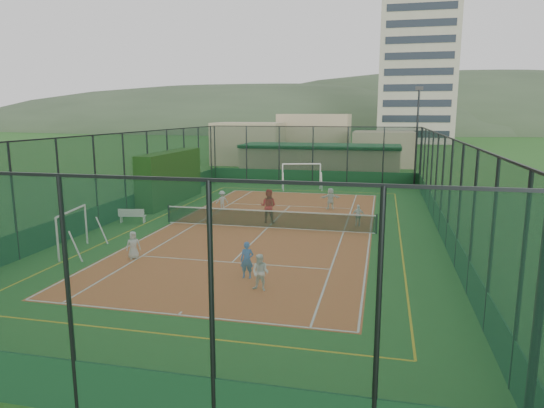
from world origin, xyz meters
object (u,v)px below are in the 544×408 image
at_px(futsal_goal_near, 73,232).
at_px(child_near_mid, 247,260).
at_px(coach, 268,206).
at_px(clubhouse, 320,161).
at_px(floodlight_ne, 417,138).
at_px(white_bench, 133,215).
at_px(child_far_left, 222,200).
at_px(child_near_left, 133,245).
at_px(apartment_tower, 417,69).
at_px(child_far_back, 330,198).
at_px(futsal_goal_far, 301,177).
at_px(child_near_right, 260,273).
at_px(child_far_right, 358,216).

xyz_separation_m(futsal_goal_near, child_near_mid, (8.53, -1.60, -0.24)).
distance_m(child_near_mid, coach, 9.39).
xyz_separation_m(clubhouse, child_near_mid, (1.13, -30.09, -0.87)).
xyz_separation_m(floodlight_ne, white_bench, (-16.40, -17.06, -3.71)).
height_order(child_near_mid, child_far_left, child_near_mid).
distance_m(child_near_left, child_near_mid, 5.55).
xyz_separation_m(clubhouse, child_far_left, (-3.95, -17.98, -0.93)).
height_order(apartment_tower, child_near_left, apartment_tower).
xyz_separation_m(clubhouse, child_far_back, (2.77, -16.05, -0.87)).
bearing_deg(clubhouse, child_far_left, -102.40).
bearing_deg(child_far_back, coach, 39.73).
bearing_deg(futsal_goal_far, floodlight_ne, 0.86).
xyz_separation_m(floodlight_ne, child_near_right, (-6.64, -25.87, -3.46)).
xyz_separation_m(child_far_right, coach, (-5.02, -0.25, 0.36)).
height_order(floodlight_ne, child_far_back, floodlight_ne).
xyz_separation_m(clubhouse, futsal_goal_far, (-0.47, -8.10, -0.54)).
bearing_deg(clubhouse, apartment_tower, 78.69).
height_order(futsal_goal_near, child_near_mid, futsal_goal_near).
height_order(apartment_tower, coach, apartment_tower).
relative_size(futsal_goal_near, child_near_right, 2.23).
bearing_deg(child_near_mid, futsal_goal_far, 91.30).
relative_size(child_near_left, child_far_back, 0.86).
distance_m(child_near_left, coach, 8.98).
xyz_separation_m(futsal_goal_far, child_far_back, (3.24, -7.95, -0.32)).
distance_m(floodlight_ne, child_far_right, 16.02).
relative_size(child_near_right, child_far_right, 1.09).
bearing_deg(white_bench, child_far_right, -2.24).
distance_m(child_near_mid, child_far_left, 13.13).
relative_size(floodlight_ne, apartment_tower, 0.28).
bearing_deg(floodlight_ne, child_near_left, -118.78).
bearing_deg(child_far_left, floodlight_ne, -165.57).
bearing_deg(futsal_goal_near, child_near_right, -116.80).
distance_m(white_bench, child_near_right, 13.15).
height_order(child_far_right, coach, coach).
bearing_deg(child_near_right, futsal_goal_near, 173.61).
bearing_deg(child_far_left, child_near_right, 83.35).
bearing_deg(coach, futsal_goal_near, 50.76).
xyz_separation_m(child_far_left, child_far_back, (6.72, 1.93, 0.06)).
bearing_deg(white_bench, child_near_mid, -51.35).
relative_size(futsal_goal_far, child_near_left, 2.68).
bearing_deg(child_near_mid, child_far_left, 109.92).
bearing_deg(apartment_tower, futsal_goal_near, -102.37).
bearing_deg(child_near_left, clubhouse, 48.09).
bearing_deg(clubhouse, coach, -90.67).
xyz_separation_m(futsal_goal_near, child_far_left, (3.45, 10.51, -0.30)).
height_order(child_near_mid, coach, coach).
bearing_deg(coach, white_bench, 16.09).
relative_size(white_bench, futsal_goal_near, 0.51).
xyz_separation_m(floodlight_ne, child_near_left, (-12.87, -23.42, -3.52)).
relative_size(floodlight_ne, white_bench, 5.53).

